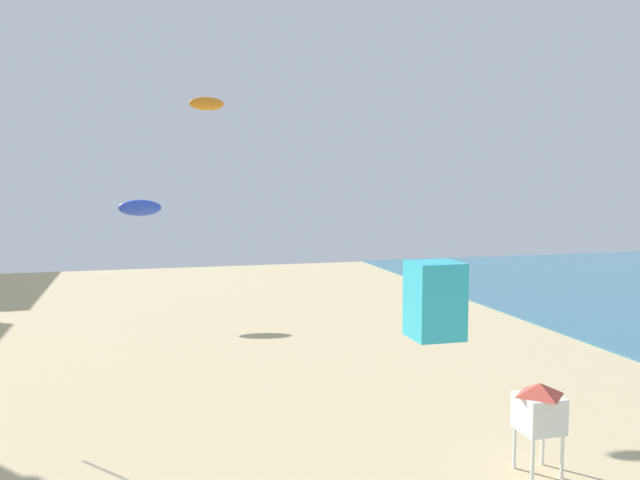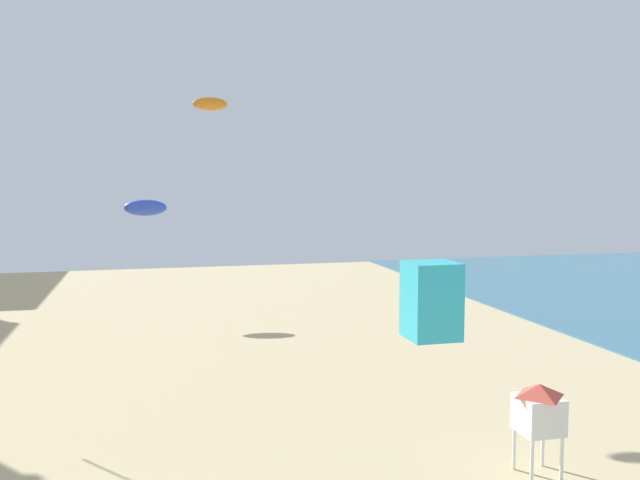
# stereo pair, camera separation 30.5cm
# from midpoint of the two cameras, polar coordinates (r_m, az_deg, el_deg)

# --- Properties ---
(lifeguard_stand) EXTENTS (1.10, 1.10, 2.55)m
(lifeguard_stand) POSITION_cam_midpoint_polar(r_m,az_deg,el_deg) (19.91, 17.63, -13.42)
(lifeguard_stand) COLOR white
(lifeguard_stand) RESTS_ON ground
(kite_cyan_box) EXTENTS (1.10, 1.10, 1.73)m
(kite_cyan_box) POSITION_cam_midpoint_polar(r_m,az_deg,el_deg) (15.35, 9.12, -5.04)
(kite_cyan_box) COLOR #2DB7CC
(kite_orange_parafoil) EXTENTS (1.52, 0.42, 0.59)m
(kite_orange_parafoil) POSITION_cam_midpoint_polar(r_m,az_deg,el_deg) (30.71, -9.86, 11.30)
(kite_orange_parafoil) COLOR orange
(kite_blue_parafoil) EXTENTS (2.52, 0.70, 0.98)m
(kite_blue_parafoil) POSITION_cam_midpoint_polar(r_m,az_deg,el_deg) (42.00, -15.18, 2.64)
(kite_blue_parafoil) COLOR blue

